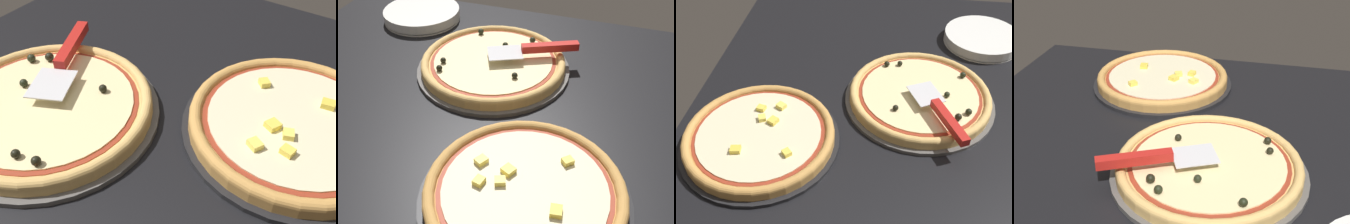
{
  "view_description": "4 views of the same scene",
  "coord_description": "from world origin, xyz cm",
  "views": [
    {
      "loc": [
        32.99,
        35.69,
        49.32
      ],
      "look_at": [
        -9.18,
        7.52,
        3.0
      ],
      "focal_mm": 42.0,
      "sensor_mm": 36.0,
      "label": 1
    },
    {
      "loc": [
        -30.87,
        70.78,
        57.6
      ],
      "look_at": [
        -9.18,
        7.52,
        3.0
      ],
      "focal_mm": 42.0,
      "sensor_mm": 36.0,
      "label": 2
    },
    {
      "loc": [
        -82.39,
        -1.8,
        70.3
      ],
      "look_at": [
        -9.18,
        7.52,
        3.0
      ],
      "focal_mm": 42.0,
      "sensor_mm": 36.0,
      "label": 3
    },
    {
      "loc": [
        13.29,
        -88.3,
        57.37
      ],
      "look_at": [
        -9.18,
        7.52,
        3.0
      ],
      "focal_mm": 50.0,
      "sensor_mm": 36.0,
      "label": 4
    }
  ],
  "objects": [
    {
      "name": "serving_spatula",
      "position": [
        -10.59,
        -17.13,
        5.83
      ],
      "size": [
        23.49,
        14.4,
        2.0
      ],
      "color": "silver",
      "rests_on": "pizza_front"
    },
    {
      "name": "pizza_pan_back",
      "position": [
        -19.32,
        26.79,
        0.5
      ],
      "size": [
        38.67,
        38.67,
        1.0
      ],
      "primitive_type": "cylinder",
      "color": "black",
      "rests_on": "ground_plane"
    },
    {
      "name": "pizza_pan_front",
      "position": [
        0.96,
        -11.75,
        0.5
      ],
      "size": [
        40.21,
        40.21,
        1.0
      ],
      "primitive_type": "cylinder",
      "color": "#565451",
      "rests_on": "ground_plane"
    },
    {
      "name": "plate_stack",
      "position": [
        33.3,
        -32.53,
        1.75
      ],
      "size": [
        24.21,
        24.21,
        3.5
      ],
      "color": "white",
      "rests_on": "ground_plane"
    },
    {
      "name": "pizza_front",
      "position": [
        0.95,
        -11.77,
        2.46
      ],
      "size": [
        37.8,
        37.8,
        4.0
      ],
      "color": "#DBAD60",
      "rests_on": "pizza_pan_front"
    },
    {
      "name": "ground_plane",
      "position": [
        0.0,
        0.0,
        -1.8
      ],
      "size": [
        127.72,
        98.93,
        3.6
      ],
      "primitive_type": "cube",
      "color": "black"
    },
    {
      "name": "pizza_back",
      "position": [
        -19.31,
        26.79,
        2.51
      ],
      "size": [
        36.35,
        36.35,
        3.37
      ],
      "color": "#C68E47",
      "rests_on": "pizza_pan_back"
    }
  ]
}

